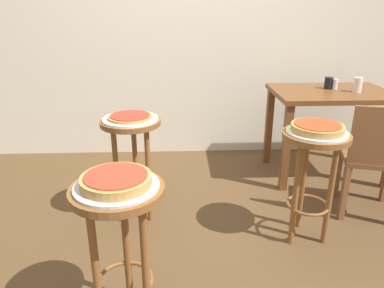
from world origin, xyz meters
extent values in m
plane|color=brown|center=(0.00, 0.00, 0.00)|extent=(6.00, 6.00, 0.00)
cube|color=silver|center=(0.00, 1.65, 1.50)|extent=(6.00, 0.10, 3.00)
cylinder|color=brown|center=(-0.41, -0.62, 0.72)|extent=(0.41, 0.41, 0.03)
cylinder|color=brown|center=(-0.41, -0.49, 0.35)|extent=(0.04, 0.04, 0.70)
cylinder|color=brown|center=(-0.52, -0.68, 0.35)|extent=(0.04, 0.04, 0.70)
cylinder|color=brown|center=(-0.30, -0.68, 0.35)|extent=(0.04, 0.04, 0.70)
torus|color=brown|center=(-0.41, -0.62, 0.25)|extent=(0.27, 0.27, 0.02)
cylinder|color=silver|center=(-0.41, -0.62, 0.74)|extent=(0.36, 0.36, 0.01)
cylinder|color=tan|center=(-0.41, -0.62, 0.77)|extent=(0.30, 0.30, 0.04)
cylinder|color=#B23823|center=(-0.41, -0.62, 0.79)|extent=(0.26, 0.26, 0.01)
cylinder|color=brown|center=(0.69, 0.03, 0.72)|extent=(0.41, 0.41, 0.03)
cylinder|color=brown|center=(0.69, 0.16, 0.35)|extent=(0.04, 0.04, 0.70)
cylinder|color=brown|center=(0.58, -0.03, 0.35)|extent=(0.04, 0.04, 0.70)
cylinder|color=brown|center=(0.80, -0.03, 0.35)|extent=(0.04, 0.04, 0.70)
torus|color=brown|center=(0.69, 0.03, 0.25)|extent=(0.27, 0.27, 0.02)
cylinder|color=silver|center=(0.69, 0.03, 0.74)|extent=(0.36, 0.36, 0.01)
cylinder|color=tan|center=(0.69, 0.03, 0.77)|extent=(0.31, 0.31, 0.04)
cylinder|color=red|center=(0.69, 0.03, 0.79)|extent=(0.27, 0.27, 0.01)
cylinder|color=brown|center=(-0.46, 0.35, 0.72)|extent=(0.41, 0.41, 0.03)
cylinder|color=brown|center=(-0.46, 0.48, 0.35)|extent=(0.04, 0.04, 0.70)
cylinder|color=brown|center=(-0.57, 0.29, 0.35)|extent=(0.04, 0.04, 0.70)
cylinder|color=brown|center=(-0.35, 0.29, 0.35)|extent=(0.04, 0.04, 0.70)
torus|color=brown|center=(-0.46, 0.35, 0.25)|extent=(0.27, 0.27, 0.02)
cylinder|color=white|center=(-0.46, 0.35, 0.74)|extent=(0.37, 0.37, 0.01)
cylinder|color=#B78442|center=(-0.46, 0.35, 0.76)|extent=(0.30, 0.30, 0.01)
cylinder|color=red|center=(-0.46, 0.35, 0.77)|extent=(0.26, 0.26, 0.01)
cube|color=brown|center=(1.17, 1.00, 0.75)|extent=(0.99, 0.68, 0.04)
cube|color=brown|center=(0.73, 0.71, 0.37)|extent=(0.06, 0.06, 0.73)
cube|color=brown|center=(0.73, 1.30, 0.37)|extent=(0.06, 0.06, 0.73)
cube|color=brown|center=(1.62, 1.30, 0.37)|extent=(0.06, 0.06, 0.73)
cylinder|color=silver|center=(1.35, 0.94, 0.84)|extent=(0.07, 0.07, 0.12)
cylinder|color=black|center=(1.17, 1.09, 0.83)|extent=(0.07, 0.07, 0.10)
cylinder|color=white|center=(1.21, 1.06, 0.82)|extent=(0.04, 0.04, 0.09)
cube|color=brown|center=(1.25, 0.36, 0.43)|extent=(0.49, 0.49, 0.04)
cube|color=brown|center=(1.20, 0.19, 0.65)|extent=(0.39, 0.14, 0.40)
cube|color=brown|center=(1.12, 0.58, 0.21)|extent=(0.04, 0.04, 0.42)
cube|color=brown|center=(1.03, 0.24, 0.21)|extent=(0.04, 0.04, 0.42)
camera|label=1|loc=(-0.15, -1.99, 1.46)|focal=34.02mm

